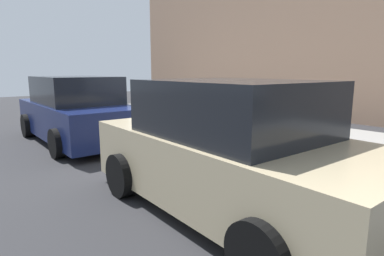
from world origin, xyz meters
TOP-DOWN VIEW (x-y plane):
  - ground_plane at (0.00, 0.00)m, footprint 40.00×40.00m
  - sidewalk_curb at (0.00, -2.50)m, footprint 18.00×5.00m
  - building_facade_sidewalk_side at (0.00, -8.28)m, footprint 24.00×3.00m
  - suitcase_olive_0 at (-2.78, -0.79)m, footprint 0.47×0.23m
  - suitcase_black_1 at (-2.23, -0.80)m, footprint 0.43×0.27m
  - suitcase_teal_2 at (-1.68, -0.73)m, footprint 0.47×0.24m
  - suitcase_maroon_3 at (-1.15, -0.81)m, footprint 0.39×0.24m
  - suitcase_silver_4 at (-0.65, -0.66)m, footprint 0.41×0.19m
  - suitcase_red_5 at (-0.12, -0.72)m, footprint 0.45×0.23m
  - fire_hydrant at (0.65, -0.74)m, footprint 0.39×0.21m
  - bollard_post at (1.28, -0.59)m, footprint 0.14×0.14m
  - parked_car_beige_0 at (-2.91, 1.60)m, footprint 4.27×2.24m
  - parked_car_navy_1 at (2.55, 1.60)m, footprint 4.58×2.16m

SIDE VIEW (x-z plane):
  - ground_plane at x=0.00m, z-range 0.00..0.00m
  - sidewalk_curb at x=0.00m, z-range 0.00..0.14m
  - suitcase_olive_0 at x=-2.78m, z-range 0.02..0.80m
  - suitcase_red_5 at x=-0.12m, z-range 0.02..0.85m
  - suitcase_silver_4 at x=-0.65m, z-range -0.02..0.91m
  - suitcase_maroon_3 at x=-1.15m, z-range 0.03..0.87m
  - suitcase_teal_2 at x=-1.68m, z-range 0.01..0.97m
  - bollard_post at x=1.28m, z-range 0.14..0.86m
  - suitcase_black_1 at x=-2.23m, z-range 0.02..1.03m
  - fire_hydrant at x=0.65m, z-range 0.16..0.95m
  - parked_car_navy_1 at x=2.55m, z-range -0.06..1.62m
  - parked_car_beige_0 at x=-2.91m, z-range -0.06..1.65m
  - building_facade_sidewalk_side at x=0.00m, z-range 0.00..8.59m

